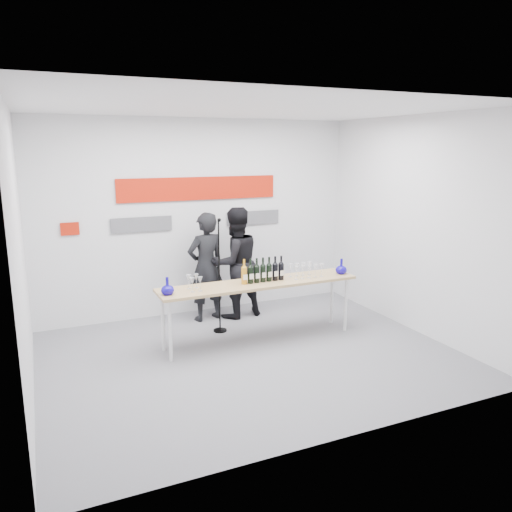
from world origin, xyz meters
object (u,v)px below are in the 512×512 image
(presenter_left, at_px, (206,267))
(presenter_right, at_px, (235,263))
(mic_stand, at_px, (220,298))
(tasting_table, at_px, (259,287))

(presenter_left, height_order, presenter_right, presenter_right)
(presenter_left, bearing_deg, mic_stand, 79.03)
(presenter_left, height_order, mic_stand, presenter_left)
(tasting_table, bearing_deg, presenter_right, 85.49)
(presenter_right, distance_m, mic_stand, 0.78)
(tasting_table, height_order, presenter_right, presenter_right)
(presenter_left, bearing_deg, presenter_right, 163.61)
(tasting_table, relative_size, presenter_right, 1.60)
(presenter_left, xyz_separation_m, presenter_right, (0.45, -0.04, 0.03))
(presenter_left, xyz_separation_m, mic_stand, (0.01, -0.56, -0.32))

